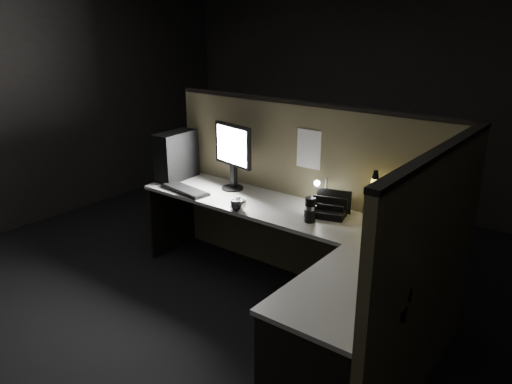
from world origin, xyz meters
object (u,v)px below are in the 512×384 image
Objects in this scene: monitor at (233,150)px; desk_phone at (385,297)px; lava_lamp at (373,202)px; pc_tower at (176,156)px; keyboard at (185,190)px.

desk_phone is at bearing -16.29° from monitor.
monitor is 2.11m from desk_phone.
pc_tower is at bearing -176.43° from lava_lamp.
lava_lamp is (1.31, 0.02, -0.18)m from monitor.
lava_lamp is at bearing 20.02° from keyboard.
desk_phone is at bearing -22.62° from pc_tower.
keyboard is 1.72× the size of desk_phone.
desk_phone is at bearing -61.63° from lava_lamp.
keyboard is (-0.28, -0.32, -0.33)m from monitor.
lava_lamp is at bearing 12.57° from monitor.
monitor is at bearing 6.15° from pc_tower.
desk_phone is (2.13, -0.66, 0.04)m from keyboard.
pc_tower is 1.92m from lava_lamp.
monitor reaches higher than desk_phone.
keyboard is (0.32, -0.22, -0.21)m from pc_tower.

